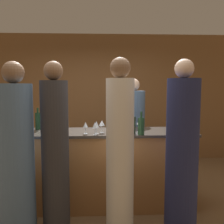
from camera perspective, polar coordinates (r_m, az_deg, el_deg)
ground_plane at (r=3.74m, az=-4.13°, el=-20.41°), size 14.00×14.00×0.00m
back_wall at (r=5.61m, az=-3.64°, el=3.21°), size 8.00×0.06×2.80m
bar_counter at (r=3.54m, az=-4.19°, el=-12.73°), size 2.72×0.68×1.05m
bartender at (r=4.23m, az=4.84°, el=-5.54°), size 0.39×0.39×1.78m
guest_0 at (r=2.81m, az=15.66°, el=-9.79°), size 0.35×0.35×1.94m
guest_1 at (r=2.85m, az=-12.84°, el=-9.37°), size 0.30×0.30×1.92m
guest_2 at (r=2.84m, az=-21.00°, el=-10.15°), size 0.37×0.37×1.91m
guest_3 at (r=2.72m, az=1.83°, el=-9.53°), size 0.30×0.30×1.96m
wine_bottle_0 at (r=3.68m, az=-16.56°, el=-1.91°), size 0.08×0.08×0.31m
wine_bottle_1 at (r=3.15m, az=6.68°, el=-3.17°), size 0.08×0.08×0.29m
wine_bottle_2 at (r=3.23m, az=4.71°, el=-2.87°), size 0.08×0.08×0.30m
wine_glass_0 at (r=3.55m, az=-19.97°, el=-2.11°), size 0.06×0.06×0.18m
wine_glass_1 at (r=3.27m, az=-2.32°, el=-2.62°), size 0.08×0.08×0.16m
wine_glass_2 at (r=3.47m, az=-20.81°, el=-2.47°), size 0.08×0.08×0.16m
wine_glass_3 at (r=3.21m, az=-6.08°, el=-2.99°), size 0.06×0.06×0.15m
wine_glass_4 at (r=3.20m, az=-3.56°, el=-2.89°), size 0.07×0.07×0.16m
wine_glass_5 at (r=3.33m, az=6.30°, el=-2.40°), size 0.08×0.08×0.16m
wine_glass_6 at (r=3.42m, az=-14.94°, el=-2.66°), size 0.07×0.07×0.15m
wine_glass_7 at (r=3.11m, az=-3.92°, el=-3.09°), size 0.07×0.07×0.16m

